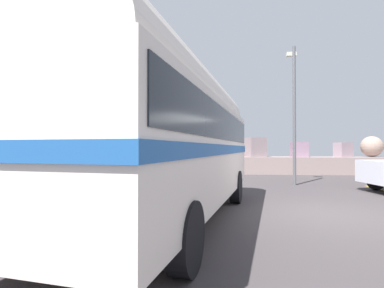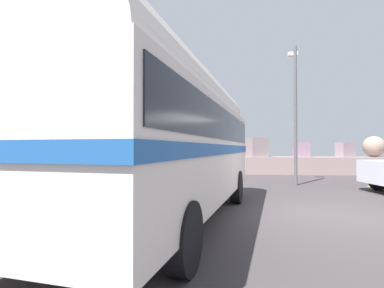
% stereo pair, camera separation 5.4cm
% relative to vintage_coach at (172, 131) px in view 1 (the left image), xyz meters
% --- Properties ---
extents(ground, '(32.00, 26.00, 0.02)m').
position_rel_vintage_coach_xyz_m(ground, '(3.74, 1.06, -2.04)').
color(ground, '#3F393B').
extents(breakwater, '(31.36, 2.33, 2.49)m').
position_rel_vintage_coach_xyz_m(breakwater, '(3.81, 12.86, -1.28)').
color(breakwater, gray).
rests_on(breakwater, ground).
extents(vintage_coach, '(4.06, 8.89, 3.70)m').
position_rel_vintage_coach_xyz_m(vintage_coach, '(0.00, 0.00, 0.00)').
color(vintage_coach, black).
rests_on(vintage_coach, ground).
extents(second_coach, '(3.58, 8.83, 3.70)m').
position_rel_vintage_coach_xyz_m(second_coach, '(-3.96, 1.52, 0.00)').
color(second_coach, black).
rests_on(second_coach, ground).
extents(lamp_post, '(0.44, 1.02, 6.20)m').
position_rel_vintage_coach_xyz_m(lamp_post, '(4.52, 6.99, 1.46)').
color(lamp_post, '#5B5B60').
rests_on(lamp_post, ground).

